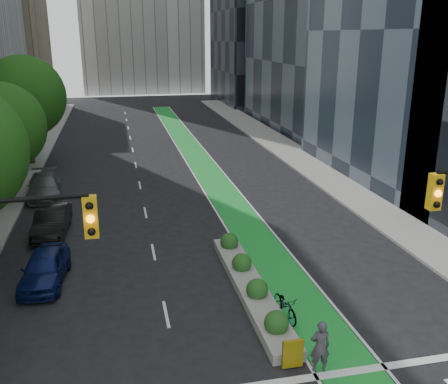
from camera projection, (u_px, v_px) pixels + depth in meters
name	position (u px, v px, depth m)	size (l,w,h in m)	color
sidewalk_left	(6.00, 188.00, 35.32)	(3.60, 90.00, 0.15)	gray
sidewalk_right	(318.00, 170.00, 40.16)	(3.60, 90.00, 0.15)	gray
bike_lane_paint	(200.00, 162.00, 43.03)	(2.20, 70.00, 0.01)	green
building_dark_end	(265.00, 11.00, 77.69)	(14.00, 18.00, 28.00)	black
tree_midfar	(1.00, 127.00, 31.23)	(5.60, 5.60, 7.76)	black
tree_far	(24.00, 97.00, 40.31)	(6.60, 6.60, 9.00)	black
median_planter	(250.00, 284.00, 21.17)	(1.20, 10.26, 1.10)	gray
bicycle	(285.00, 305.00, 19.23)	(0.67, 1.93, 1.01)	gray
cyclist	(320.00, 346.00, 16.01)	(0.66, 0.44, 1.82)	#3E3844
parked_car_left_near	(45.00, 268.00, 21.82)	(1.72, 4.29, 1.46)	#0D174E
parked_car_left_mid	(52.00, 221.00, 27.20)	(1.59, 4.56, 1.50)	black
parked_car_left_far	(44.00, 186.00, 33.55)	(2.07, 5.09, 1.48)	#5B5E60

